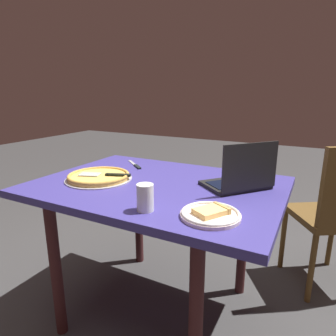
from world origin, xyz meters
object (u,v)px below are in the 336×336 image
Objects in this scene: pizza_plate at (211,214)px; dining_table at (158,199)px; table_knife at (135,165)px; laptop at (240,179)px; pizza_tray at (99,176)px; drink_cup at (145,197)px.

dining_table is at bearing 144.58° from pizza_plate.
table_knife is (-0.31, 0.25, 0.09)m from dining_table.
table_knife is at bearing 168.51° from laptop.
dining_table is 3.51× the size of pizza_tray.
laptop reaches higher than table_knife.
laptop reaches higher than pizza_plate.
pizza_tray is at bearing -164.44° from laptop.
laptop is at bearing -11.49° from table_knife.
table_knife is (-0.70, 0.14, -0.05)m from laptop.
laptop is (0.40, 0.11, 0.14)m from dining_table.
pizza_tray is at bearing -91.37° from table_knife.
pizza_tray is (-0.71, -0.20, -0.03)m from laptop.
pizza_plate is (-0.01, -0.38, -0.04)m from laptop.
drink_cup reaches higher than pizza_plate.
laptop reaches higher than pizza_tray.
pizza_plate is at bearing -35.42° from dining_table.
pizza_plate is 0.26m from drink_cup.
table_knife is at bearing 126.88° from drink_cup.
dining_table is 0.34m from pizza_tray.
table_knife is at bearing 140.68° from dining_table.
pizza_tray reaches higher than dining_table.
drink_cup is at bearing -68.34° from dining_table.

